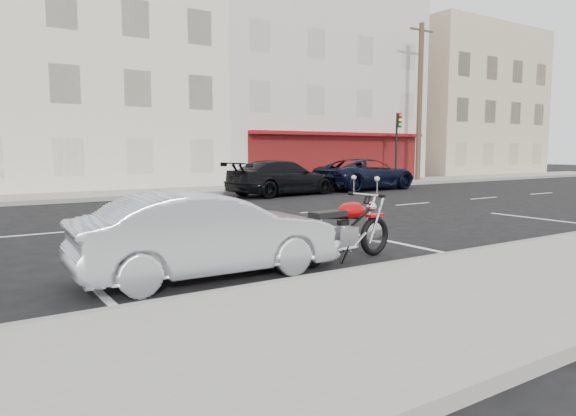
% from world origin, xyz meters
% --- Properties ---
extents(ground, '(120.00, 120.00, 0.00)m').
position_xyz_m(ground, '(0.00, 0.00, 0.00)').
color(ground, black).
rests_on(ground, ground).
extents(sidewalk_near, '(80.00, 3.40, 0.15)m').
position_xyz_m(sidewalk_near, '(-5.00, -8.70, 0.07)').
color(sidewalk_near, gray).
rests_on(sidewalk_near, ground).
extents(sidewalk_far, '(80.00, 3.40, 0.15)m').
position_xyz_m(sidewalk_far, '(-5.00, 8.70, 0.07)').
color(sidewalk_far, gray).
rests_on(sidewalk_far, ground).
extents(curb_near, '(80.00, 0.12, 0.16)m').
position_xyz_m(curb_near, '(-5.00, -7.00, 0.08)').
color(curb_near, gray).
rests_on(curb_near, ground).
extents(curb_far, '(80.00, 0.12, 0.16)m').
position_xyz_m(curb_far, '(-5.00, 7.00, 0.08)').
color(curb_far, gray).
rests_on(curb_far, ground).
extents(bldg_cream, '(12.00, 12.00, 11.50)m').
position_xyz_m(bldg_cream, '(-2.00, 16.30, 5.75)').
color(bldg_cream, beige).
rests_on(bldg_cream, ground).
extents(bldg_corner, '(14.00, 12.00, 12.50)m').
position_xyz_m(bldg_corner, '(11.00, 16.30, 6.25)').
color(bldg_corner, beige).
rests_on(bldg_corner, ground).
extents(bldg_far_east, '(12.00, 12.00, 11.00)m').
position_xyz_m(bldg_far_east, '(26.00, 16.30, 5.50)').
color(bldg_far_east, tan).
rests_on(bldg_far_east, ground).
extents(utility_pole, '(1.80, 0.30, 9.00)m').
position_xyz_m(utility_pole, '(15.50, 8.60, 4.74)').
color(utility_pole, '#422D1E').
rests_on(utility_pole, sidewalk_far).
extents(traffic_light, '(0.26, 0.30, 3.80)m').
position_xyz_m(traffic_light, '(13.50, 8.33, 2.56)').
color(traffic_light, black).
rests_on(traffic_light, sidewalk_far).
extents(fire_hydrant, '(0.20, 0.20, 0.72)m').
position_xyz_m(fire_hydrant, '(12.00, 8.50, 0.53)').
color(fire_hydrant, beige).
rests_on(fire_hydrant, sidewalk_far).
extents(motorcycle, '(2.26, 0.75, 1.14)m').
position_xyz_m(motorcycle, '(-1.22, -5.91, 0.52)').
color(motorcycle, black).
rests_on(motorcycle, ground).
extents(sedan_silver, '(3.97, 1.48, 1.30)m').
position_xyz_m(sedan_silver, '(-4.41, -5.72, 0.65)').
color(sedan_silver, '#ACAFB4').
rests_on(sedan_silver, ground).
extents(suv_far, '(5.53, 2.93, 1.48)m').
position_xyz_m(suv_far, '(9.02, 5.91, 0.74)').
color(suv_far, black).
rests_on(suv_far, ground).
extents(car_far, '(5.30, 2.74, 1.47)m').
position_xyz_m(car_far, '(4.00, 5.47, 0.73)').
color(car_far, black).
rests_on(car_far, ground).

